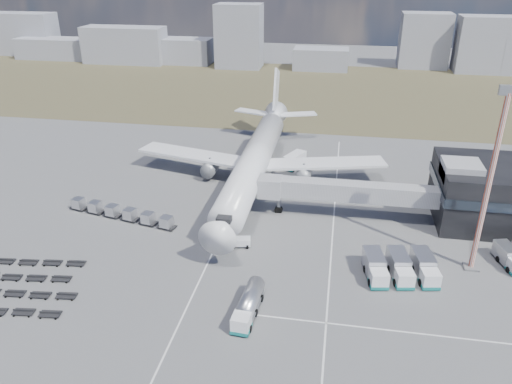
# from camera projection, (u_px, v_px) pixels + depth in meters

# --- Properties ---
(ground) EXTENTS (420.00, 420.00, 0.00)m
(ground) POSITION_uv_depth(u_px,v_px,m) (217.00, 274.00, 71.61)
(ground) COLOR #565659
(ground) RESTS_ON ground
(grass_strip) EXTENTS (420.00, 90.00, 0.01)m
(grass_strip) POSITION_uv_depth(u_px,v_px,m) (295.00, 90.00, 169.53)
(grass_strip) COLOR #4A3F2C
(grass_strip) RESTS_ON ground
(lane_markings) EXTENTS (47.12, 110.00, 0.01)m
(lane_markings) POSITION_uv_depth(u_px,v_px,m) (287.00, 269.00, 72.76)
(lane_markings) COLOR silver
(lane_markings) RESTS_ON ground
(jet_bridge) EXTENTS (30.30, 3.80, 7.05)m
(jet_bridge) POSITION_uv_depth(u_px,v_px,m) (335.00, 191.00, 85.15)
(jet_bridge) COLOR #939399
(jet_bridge) RESTS_ON ground
(airliner) EXTENTS (51.59, 64.53, 17.62)m
(airliner) POSITION_uv_depth(u_px,v_px,m) (256.00, 158.00, 98.17)
(airliner) COLOR white
(airliner) RESTS_ON ground
(skyline) EXTENTS (291.05, 24.81, 24.62)m
(skyline) POSITION_uv_depth(u_px,v_px,m) (283.00, 45.00, 204.43)
(skyline) COLOR #8F909C
(skyline) RESTS_ON ground
(fuel_tanker) EXTENTS (2.90, 9.14, 2.91)m
(fuel_tanker) POSITION_uv_depth(u_px,v_px,m) (248.00, 305.00, 62.94)
(fuel_tanker) COLOR white
(fuel_tanker) RESTS_ON ground
(pushback_tug) EXTENTS (3.36, 2.29, 1.41)m
(pushback_tug) POSITION_uv_depth(u_px,v_px,m) (241.00, 242.00, 78.14)
(pushback_tug) COLOR white
(pushback_tug) RESTS_ON ground
(catering_truck) EXTENTS (4.88, 6.71, 2.85)m
(catering_truck) POSITION_uv_depth(u_px,v_px,m) (295.00, 161.00, 107.21)
(catering_truck) COLOR white
(catering_truck) RESTS_ON ground
(service_trucks_near) EXTENTS (10.59, 8.70, 2.89)m
(service_trucks_near) POSITION_uv_depth(u_px,v_px,m) (400.00, 267.00, 70.36)
(service_trucks_near) COLOR white
(service_trucks_near) RESTS_ON ground
(uld_row) EXTENTS (21.19, 6.42, 1.94)m
(uld_row) POSITION_uv_depth(u_px,v_px,m) (121.00, 213.00, 86.22)
(uld_row) COLOR black
(uld_row) RESTS_ON ground
(baggage_dollies) EXTENTS (21.89, 14.66, 0.64)m
(baggage_dollies) POSITION_uv_depth(u_px,v_px,m) (4.00, 285.00, 68.55)
(baggage_dollies) COLOR black
(baggage_dollies) RESTS_ON ground
(floodlight_mast) EXTENTS (2.51, 2.08, 26.88)m
(floodlight_mast) POSITION_uv_depth(u_px,v_px,m) (489.00, 184.00, 67.22)
(floodlight_mast) COLOR #AE371B
(floodlight_mast) RESTS_ON ground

